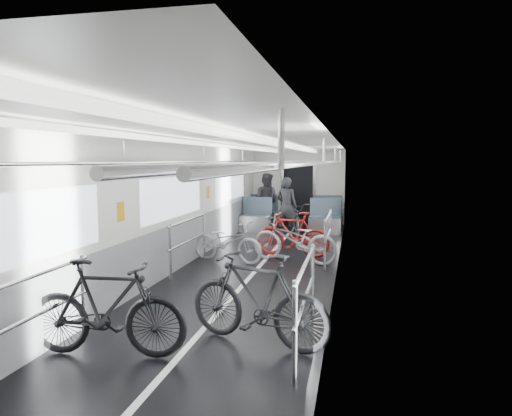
% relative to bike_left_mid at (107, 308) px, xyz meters
% --- Properties ---
extents(car_shell, '(3.02, 14.01, 2.41)m').
position_rel_bike_left_mid_xyz_m(car_shell, '(0.75, 5.45, 0.60)').
color(car_shell, black).
rests_on(car_shell, ground).
extents(bike_left_mid, '(1.79, 0.66, 1.05)m').
position_rel_bike_left_mid_xyz_m(bike_left_mid, '(0.00, 0.00, 0.00)').
color(bike_left_mid, black).
rests_on(bike_left_mid, floor).
extents(bike_left_far, '(1.69, 0.95, 0.84)m').
position_rel_bike_left_mid_xyz_m(bike_left_far, '(0.02, 4.64, -0.10)').
color(bike_left_far, '#A0A0A5').
rests_on(bike_left_far, floor).
extents(bike_right_near, '(1.84, 1.01, 1.07)m').
position_rel_bike_left_mid_xyz_m(bike_right_near, '(1.50, 0.64, 0.01)').
color(bike_right_near, black).
rests_on(bike_right_near, floor).
extents(bike_right_mid, '(1.93, 1.08, 0.96)m').
position_rel_bike_left_mid_xyz_m(bike_right_mid, '(1.37, 4.85, -0.05)').
color(bike_right_mid, '#9D9EA2').
rests_on(bike_right_mid, floor).
extents(bike_right_far, '(1.68, 0.65, 0.98)m').
position_rel_bike_left_mid_xyz_m(bike_right_far, '(1.26, 5.45, -0.03)').
color(bike_right_far, '#AE1815').
rests_on(bike_right_far, floor).
extents(bike_aisle, '(0.97, 1.93, 0.97)m').
position_rel_bike_left_mid_xyz_m(bike_aisle, '(1.04, 7.91, -0.04)').
color(bike_aisle, black).
rests_on(bike_aisle, floor).
extents(person_standing, '(0.66, 0.51, 1.63)m').
position_rel_bike_left_mid_xyz_m(person_standing, '(0.75, 8.01, 0.29)').
color(person_standing, black).
rests_on(person_standing, floor).
extents(person_seated, '(0.98, 0.86, 1.68)m').
position_rel_bike_left_mid_xyz_m(person_seated, '(-0.13, 9.69, 0.32)').
color(person_seated, '#312E37').
rests_on(person_seated, floor).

